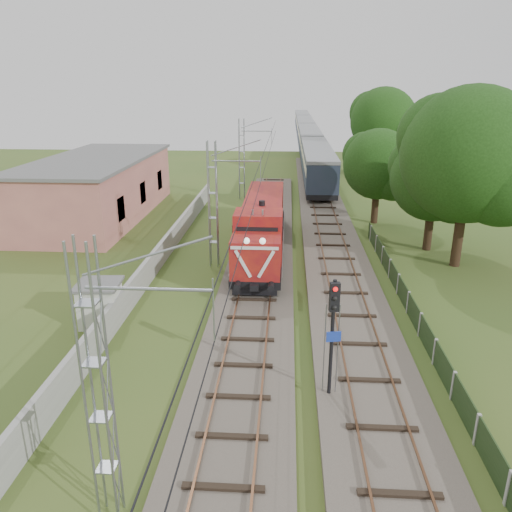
# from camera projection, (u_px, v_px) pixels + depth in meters

# --- Properties ---
(ground) EXTENTS (140.00, 140.00, 0.00)m
(ground) POSITION_uv_depth(u_px,v_px,m) (245.00, 364.00, 21.18)
(ground) COLOR #38541F
(ground) RESTS_ON ground
(track_main) EXTENTS (4.20, 70.00, 0.45)m
(track_main) POSITION_uv_depth(u_px,v_px,m) (255.00, 294.00, 27.72)
(track_main) COLOR #6B6054
(track_main) RESTS_ON ground
(track_side) EXTENTS (4.20, 80.00, 0.45)m
(track_side) POSITION_uv_depth(u_px,v_px,m) (329.00, 231.00, 39.68)
(track_side) COLOR #6B6054
(track_side) RESTS_ON ground
(catenary) EXTENTS (3.31, 70.00, 8.00)m
(catenary) POSITION_uv_depth(u_px,v_px,m) (214.00, 205.00, 31.34)
(catenary) COLOR gray
(catenary) RESTS_ON ground
(boundary_wall) EXTENTS (0.25, 40.00, 1.50)m
(boundary_wall) POSITION_uv_depth(u_px,v_px,m) (161.00, 253.00, 32.64)
(boundary_wall) COLOR #9E9E99
(boundary_wall) RESTS_ON ground
(station_building) EXTENTS (8.40, 20.40, 5.22)m
(station_building) POSITION_uv_depth(u_px,v_px,m) (98.00, 187.00, 43.84)
(station_building) COLOR tan
(station_building) RESTS_ON ground
(fence) EXTENTS (0.12, 32.00, 1.20)m
(fence) POSITION_uv_depth(u_px,v_px,m) (420.00, 325.00, 23.33)
(fence) COLOR black
(fence) RESTS_ON ground
(locomotive) EXTENTS (2.82, 16.08, 4.08)m
(locomotive) POSITION_uv_depth(u_px,v_px,m) (262.00, 226.00, 33.83)
(locomotive) COLOR black
(locomotive) RESTS_ON ground
(coach_rake) EXTENTS (3.20, 95.46, 3.70)m
(coach_rake) POSITION_uv_depth(u_px,v_px,m) (307.00, 133.00, 92.01)
(coach_rake) COLOR black
(coach_rake) RESTS_ON ground
(signal_post) EXTENTS (0.54, 0.42, 4.87)m
(signal_post) POSITION_uv_depth(u_px,v_px,m) (333.00, 321.00, 17.64)
(signal_post) COLOR black
(signal_post) RESTS_ON ground
(relay_hut) EXTENTS (2.24, 2.24, 2.15)m
(relay_hut) POSITION_uv_depth(u_px,v_px,m) (100.00, 303.00, 24.44)
(relay_hut) COLOR beige
(relay_hut) RESTS_ON ground
(tree_a) EXTENTS (6.33, 6.02, 8.20)m
(tree_a) POSITION_uv_depth(u_px,v_px,m) (436.00, 179.00, 34.08)
(tree_a) COLOR #3D2B19
(tree_a) RESTS_ON ground
(tree_b) EXTENTS (8.73, 8.31, 11.31)m
(tree_b) POSITION_uv_depth(u_px,v_px,m) (471.00, 157.00, 30.28)
(tree_b) COLOR #3D2B19
(tree_b) RESTS_ON ground
(tree_c) EXTENTS (6.07, 5.78, 7.87)m
(tree_c) POSITION_uv_depth(u_px,v_px,m) (379.00, 165.00, 40.99)
(tree_c) COLOR #3D2B19
(tree_c) RESTS_ON ground
(tree_d) EXTENTS (8.45, 8.05, 10.96)m
(tree_d) POSITION_uv_depth(u_px,v_px,m) (384.00, 121.00, 61.11)
(tree_d) COLOR #3D2B19
(tree_d) RESTS_ON ground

